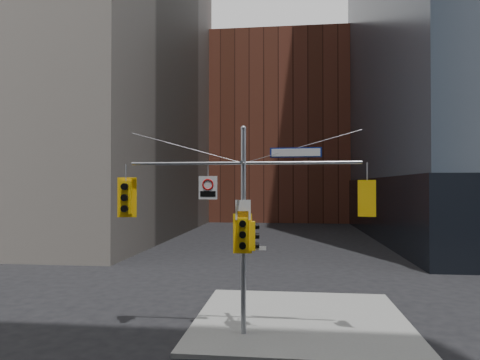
% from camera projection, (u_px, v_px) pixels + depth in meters
% --- Properties ---
extents(sidewalk_corner, '(8.00, 8.00, 0.15)m').
position_uv_depth(sidewalk_corner, '(301.00, 320.00, 16.40)').
color(sidewalk_corner, gray).
rests_on(sidewalk_corner, ground).
extents(brick_midrise, '(26.00, 20.00, 28.00)m').
position_uv_depth(brick_midrise, '(280.00, 133.00, 70.47)').
color(brick_midrise, brown).
rests_on(brick_midrise, ground).
extents(signal_assembly, '(8.00, 0.80, 7.30)m').
position_uv_depth(signal_assembly, '(243.00, 209.00, 14.71)').
color(signal_assembly, '#97999F').
rests_on(signal_assembly, ground).
extents(traffic_light_west_arm, '(0.68, 0.60, 1.44)m').
position_uv_depth(traffic_light_west_arm, '(126.00, 197.00, 15.21)').
color(traffic_light_west_arm, yellow).
rests_on(traffic_light_west_arm, ground).
extents(traffic_light_east_arm, '(0.57, 0.53, 1.21)m').
position_uv_depth(traffic_light_east_arm, '(367.00, 198.00, 14.23)').
color(traffic_light_east_arm, yellow).
rests_on(traffic_light_east_arm, ground).
extents(traffic_light_pole_side, '(0.41, 0.35, 0.99)m').
position_uv_depth(traffic_light_pole_side, '(253.00, 236.00, 14.67)').
color(traffic_light_pole_side, yellow).
rests_on(traffic_light_pole_side, ground).
extents(traffic_light_pole_front, '(0.65, 0.55, 1.36)m').
position_uv_depth(traffic_light_pole_front, '(243.00, 234.00, 14.43)').
color(traffic_light_pole_front, yellow).
rests_on(traffic_light_pole_front, ground).
extents(street_sign_blade, '(1.75, 0.12, 0.34)m').
position_uv_depth(street_sign_blade, '(296.00, 152.00, 14.53)').
color(street_sign_blade, navy).
rests_on(street_sign_blade, ground).
extents(regulatory_sign_arm, '(0.65, 0.07, 0.81)m').
position_uv_depth(regulatory_sign_arm, '(208.00, 187.00, 14.84)').
color(regulatory_sign_arm, silver).
rests_on(regulatory_sign_arm, ground).
extents(regulatory_sign_pole, '(0.52, 0.10, 0.69)m').
position_uv_depth(regulatory_sign_pole, '(243.00, 210.00, 14.59)').
color(regulatory_sign_pole, silver).
rests_on(regulatory_sign_pole, ground).
extents(street_blade_ew, '(0.67, 0.08, 0.13)m').
position_uv_depth(street_blade_ew, '(256.00, 248.00, 14.64)').
color(street_blade_ew, silver).
rests_on(street_blade_ew, ground).
extents(street_blade_ns, '(0.05, 0.71, 0.14)m').
position_uv_depth(street_blade_ns, '(245.00, 250.00, 15.14)').
color(street_blade_ns, '#145926').
rests_on(street_blade_ns, ground).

